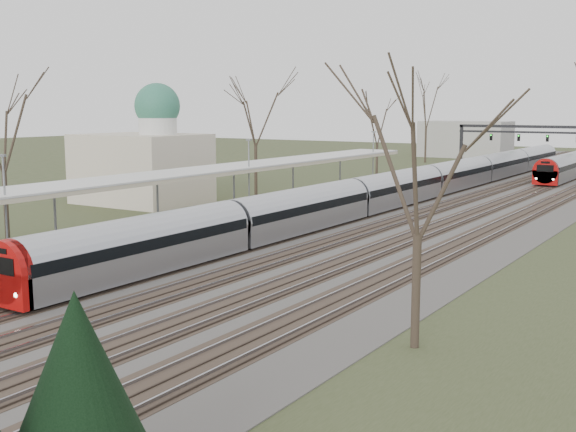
% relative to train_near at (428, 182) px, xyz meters
% --- Properties ---
extents(track_bed, '(24.00, 160.00, 0.22)m').
position_rel_train_near_xyz_m(track_bed, '(2.76, 0.21, -1.42)').
color(track_bed, '#474442').
rests_on(track_bed, ground).
extents(platform, '(3.50, 69.00, 1.00)m').
position_rel_train_near_xyz_m(platform, '(-6.55, -17.29, -0.98)').
color(platform, '#9E9B93').
rests_on(platform, ground).
extents(canopy, '(4.10, 50.00, 3.11)m').
position_rel_train_near_xyz_m(canopy, '(-6.55, -21.80, 2.45)').
color(canopy, slate).
rests_on(canopy, platform).
extents(dome_building, '(10.00, 8.00, 10.30)m').
position_rel_train_near_xyz_m(dome_building, '(-19.21, -16.79, 2.24)').
color(dome_building, beige).
rests_on(dome_building, ground).
extents(signal_gantry, '(21.00, 0.59, 6.08)m').
position_rel_train_near_xyz_m(signal_gantry, '(2.79, 30.20, 3.43)').
color(signal_gantry, black).
rests_on(signal_gantry, ground).
extents(tree_west_near, '(5.00, 5.00, 10.30)m').
position_rel_train_near_xyz_m(tree_west_near, '(-13.50, -34.79, 5.81)').
color(tree_west_near, '#2D231C').
rests_on(tree_west_near, ground).
extents(tree_west_far, '(5.50, 5.50, 11.33)m').
position_rel_train_near_xyz_m(tree_west_far, '(-14.50, -6.79, 6.54)').
color(tree_west_far, '#2D231C').
rests_on(tree_west_far, ground).
extents(tree_east_near, '(4.50, 4.50, 9.27)m').
position_rel_train_near_xyz_m(tree_east_near, '(15.50, -39.79, 5.08)').
color(tree_east_near, '#2D231C').
rests_on(tree_east_near, ground).
extents(train_near, '(2.62, 90.21, 3.05)m').
position_rel_train_near_xyz_m(train_near, '(0.00, 0.00, 0.00)').
color(train_near, '#9EA1A8').
rests_on(train_near, ground).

